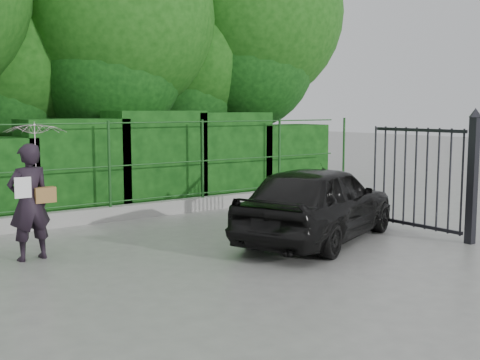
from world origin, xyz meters
TOP-DOWN VIEW (x-y plane):
  - ground at (0.00, 0.00)m, footprint 80.00×80.00m
  - kerb at (0.00, 4.50)m, footprint 14.00×0.25m
  - fence at (0.22, 4.50)m, footprint 14.13×0.06m
  - hedge at (0.05, 5.50)m, footprint 14.20×1.20m
  - trees at (1.14, 7.74)m, footprint 17.10×6.15m
  - gate at (4.60, -0.72)m, footprint 0.22×2.33m
  - woman at (-1.87, 2.19)m, footprint 0.97×0.95m
  - car at (2.61, 0.53)m, footprint 4.41×3.09m

SIDE VIEW (x-z plane):
  - ground at x=0.00m, z-range 0.00..0.00m
  - kerb at x=0.00m, z-range 0.00..0.30m
  - car at x=2.61m, z-range 0.00..1.39m
  - hedge at x=0.05m, z-range -0.11..2.19m
  - gate at x=4.60m, z-range 0.01..2.37m
  - fence at x=0.22m, z-range 0.30..2.10m
  - woman at x=-1.87m, z-range 0.31..2.46m
  - trees at x=1.14m, z-range 0.58..8.66m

